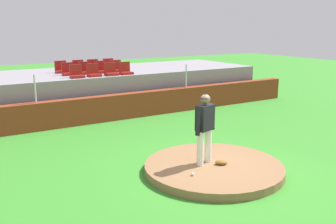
{
  "coord_description": "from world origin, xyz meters",
  "views": [
    {
      "loc": [
        -5.58,
        -6.9,
        3.55
      ],
      "look_at": [
        0.0,
        2.16,
        1.1
      ],
      "focal_mm": 40.29,
      "sensor_mm": 36.0,
      "label": 1
    }
  ],
  "objects_px": {
    "stadium_chair_4": "(69,71)",
    "stadium_chair_7": "(117,68)",
    "fielding_glove": "(221,162)",
    "stadium_chair_11": "(109,66)",
    "stadium_chair_3": "(125,70)",
    "stadium_chair_6": "(101,69)",
    "stadium_chair_0": "(77,74)",
    "stadium_chair_10": "(94,67)",
    "stadium_chair_1": "(94,72)",
    "pitcher": "(205,123)",
    "stadium_chair_9": "(79,68)",
    "stadium_chair_2": "(111,71)",
    "baseball": "(193,174)",
    "stadium_chair_5": "(85,70)"
  },
  "relations": [
    {
      "from": "pitcher",
      "to": "stadium_chair_0",
      "type": "height_order",
      "value": "stadium_chair_0"
    },
    {
      "from": "baseball",
      "to": "stadium_chair_0",
      "type": "relative_size",
      "value": 0.15
    },
    {
      "from": "stadium_chair_5",
      "to": "stadium_chair_10",
      "type": "distance_m",
      "value": 1.13
    },
    {
      "from": "stadium_chair_6",
      "to": "pitcher",
      "type": "bearing_deg",
      "value": 86.23
    },
    {
      "from": "stadium_chair_2",
      "to": "stadium_chair_11",
      "type": "height_order",
      "value": "same"
    },
    {
      "from": "stadium_chair_2",
      "to": "stadium_chair_11",
      "type": "distance_m",
      "value": 1.96
    },
    {
      "from": "stadium_chair_0",
      "to": "stadium_chair_7",
      "type": "xyz_separation_m",
      "value": [
        2.08,
        0.94,
        0.0
      ]
    },
    {
      "from": "stadium_chair_5",
      "to": "stadium_chair_9",
      "type": "distance_m",
      "value": 0.89
    },
    {
      "from": "pitcher",
      "to": "stadium_chair_10",
      "type": "height_order",
      "value": "stadium_chair_10"
    },
    {
      "from": "stadium_chair_10",
      "to": "stadium_chair_11",
      "type": "distance_m",
      "value": 0.74
    },
    {
      "from": "stadium_chair_3",
      "to": "stadium_chair_11",
      "type": "xyz_separation_m",
      "value": [
        0.05,
        1.83,
        0.0
      ]
    },
    {
      "from": "fielding_glove",
      "to": "stadium_chair_1",
      "type": "bearing_deg",
      "value": -55.6
    },
    {
      "from": "stadium_chair_7",
      "to": "stadium_chair_11",
      "type": "bearing_deg",
      "value": -91.34
    },
    {
      "from": "stadium_chair_4",
      "to": "stadium_chair_11",
      "type": "distance_m",
      "value": 2.31
    },
    {
      "from": "fielding_glove",
      "to": "baseball",
      "type": "bearing_deg",
      "value": 42.46
    },
    {
      "from": "fielding_glove",
      "to": "pitcher",
      "type": "bearing_deg",
      "value": -11.62
    },
    {
      "from": "baseball",
      "to": "stadium_chair_5",
      "type": "xyz_separation_m",
      "value": [
        0.51,
        8.41,
        1.51
      ]
    },
    {
      "from": "stadium_chair_0",
      "to": "stadium_chair_5",
      "type": "height_order",
      "value": "same"
    },
    {
      "from": "stadium_chair_1",
      "to": "stadium_chair_0",
      "type": "bearing_deg",
      "value": 3.31
    },
    {
      "from": "stadium_chair_4",
      "to": "stadium_chair_7",
      "type": "height_order",
      "value": "same"
    },
    {
      "from": "stadium_chair_6",
      "to": "stadium_chair_10",
      "type": "relative_size",
      "value": 1.0
    },
    {
      "from": "pitcher",
      "to": "stadium_chair_11",
      "type": "bearing_deg",
      "value": 62.65
    },
    {
      "from": "baseball",
      "to": "fielding_glove",
      "type": "distance_m",
      "value": 1.03
    },
    {
      "from": "stadium_chair_4",
      "to": "stadium_chair_9",
      "type": "xyz_separation_m",
      "value": [
        0.72,
        0.87,
        0.0
      ]
    },
    {
      "from": "stadium_chair_0",
      "to": "stadium_chair_5",
      "type": "distance_m",
      "value": 1.12
    },
    {
      "from": "pitcher",
      "to": "stadium_chair_7",
      "type": "bearing_deg",
      "value": 61.91
    },
    {
      "from": "pitcher",
      "to": "stadium_chair_6",
      "type": "bearing_deg",
      "value": 66.98
    },
    {
      "from": "fielding_glove",
      "to": "stadium_chair_11",
      "type": "distance_m",
      "value": 9.28
    },
    {
      "from": "stadium_chair_4",
      "to": "stadium_chair_11",
      "type": "relative_size",
      "value": 1.0
    },
    {
      "from": "stadium_chair_11",
      "to": "stadium_chair_0",
      "type": "bearing_deg",
      "value": 40.83
    },
    {
      "from": "stadium_chair_0",
      "to": "stadium_chair_10",
      "type": "relative_size",
      "value": 1.0
    },
    {
      "from": "stadium_chair_1",
      "to": "stadium_chair_11",
      "type": "relative_size",
      "value": 1.0
    },
    {
      "from": "stadium_chair_9",
      "to": "stadium_chair_10",
      "type": "relative_size",
      "value": 1.0
    },
    {
      "from": "baseball",
      "to": "stadium_chair_0",
      "type": "height_order",
      "value": "stadium_chair_0"
    },
    {
      "from": "stadium_chair_4",
      "to": "stadium_chair_1",
      "type": "bearing_deg",
      "value": 128.98
    },
    {
      "from": "pitcher",
      "to": "stadium_chair_3",
      "type": "bearing_deg",
      "value": 60.99
    },
    {
      "from": "stadium_chair_0",
      "to": "stadium_chair_10",
      "type": "xyz_separation_m",
      "value": [
        1.36,
        1.8,
        0.0
      ]
    },
    {
      "from": "stadium_chair_3",
      "to": "stadium_chair_6",
      "type": "xyz_separation_m",
      "value": [
        -0.68,
        0.94,
        0.0
      ]
    },
    {
      "from": "stadium_chair_2",
      "to": "stadium_chair_7",
      "type": "xyz_separation_m",
      "value": [
        0.68,
        0.95,
        0.0
      ]
    },
    {
      "from": "stadium_chair_3",
      "to": "stadium_chair_4",
      "type": "height_order",
      "value": "same"
    },
    {
      "from": "pitcher",
      "to": "stadium_chair_2",
      "type": "xyz_separation_m",
      "value": [
        0.55,
        7.0,
        0.52
      ]
    },
    {
      "from": "pitcher",
      "to": "stadium_chair_4",
      "type": "xyz_separation_m",
      "value": [
        -0.87,
        7.93,
        0.52
      ]
    },
    {
      "from": "pitcher",
      "to": "baseball",
      "type": "distance_m",
      "value": 1.31
    },
    {
      "from": "stadium_chair_0",
      "to": "stadium_chair_9",
      "type": "xyz_separation_m",
      "value": [
        0.69,
        1.8,
        0.0
      ]
    },
    {
      "from": "fielding_glove",
      "to": "stadium_chair_7",
      "type": "height_order",
      "value": "stadium_chair_7"
    },
    {
      "from": "stadium_chair_3",
      "to": "stadium_chair_5",
      "type": "distance_m",
      "value": 1.67
    },
    {
      "from": "pitcher",
      "to": "stadium_chair_7",
      "type": "distance_m",
      "value": 8.06
    },
    {
      "from": "stadium_chair_6",
      "to": "fielding_glove",
      "type": "bearing_deg",
      "value": 88.54
    },
    {
      "from": "stadium_chair_1",
      "to": "stadium_chair_2",
      "type": "height_order",
      "value": "same"
    },
    {
      "from": "stadium_chair_0",
      "to": "pitcher",
      "type": "bearing_deg",
      "value": 96.9
    }
  ]
}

